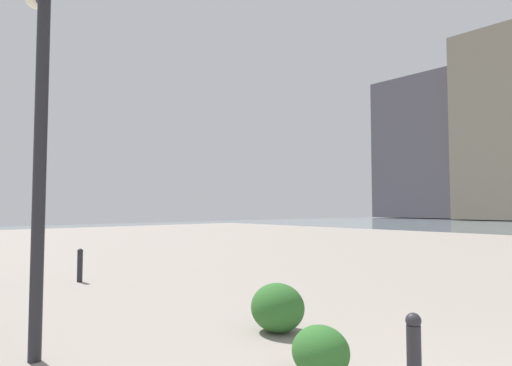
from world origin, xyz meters
name	(u,v)px	position (x,y,z in m)	size (l,w,h in m)	color
building_annex	(510,126)	(20.43, -62.61, 12.79)	(12.24, 10.71, 25.58)	gray
building_highrise	(429,149)	(34.04, -66.63, 11.33)	(14.38, 12.25, 22.66)	#5B5660
lamppost	(42,103)	(4.92, 1.38, 2.88)	(0.98, 0.28, 4.38)	#232328
bollard_near	(414,359)	(1.54, -0.66, 0.42)	(0.13, 0.13, 0.81)	#232328
bollard_mid	(80,264)	(9.73, -0.81, 0.39)	(0.13, 0.13, 0.75)	#232328
shrub_low	(321,352)	(2.52, -0.62, 0.26)	(0.60, 0.54, 0.51)	#2D6628
shrub_round	(278,307)	(3.94, -1.41, 0.33)	(0.77, 0.69, 0.66)	#2D6628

